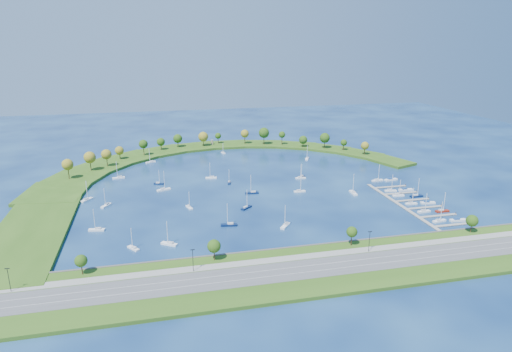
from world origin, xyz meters
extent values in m
plane|color=#081B48|center=(0.00, 0.00, 0.00)|extent=(700.00, 700.00, 0.00)
cube|color=#2D5115|center=(0.00, -124.00, 0.80)|extent=(420.00, 42.00, 1.60)
cube|color=#474442|center=(0.00, -102.50, 0.90)|extent=(420.00, 1.20, 1.80)
cube|color=#515154|center=(0.00, -124.00, 1.66)|extent=(420.00, 16.00, 0.12)
cube|color=gray|center=(0.00, -113.00, 1.66)|extent=(420.00, 5.00, 0.12)
cube|color=silver|center=(0.00, -126.50, 1.73)|extent=(420.00, 0.15, 0.02)
cube|color=silver|center=(0.00, -121.50, 1.73)|extent=(420.00, 0.15, 0.02)
cylinder|color=#382314|center=(-95.00, -107.00, 4.05)|extent=(0.56, 0.56, 4.90)
sphere|color=#264711|center=(-95.00, -107.00, 7.54)|extent=(5.20, 5.20, 5.20)
cylinder|color=#382314|center=(-40.00, -107.00, 4.22)|extent=(0.56, 0.56, 5.25)
sphere|color=#264711|center=(-40.00, -107.00, 8.05)|extent=(6.00, 6.00, 6.00)
cylinder|color=#382314|center=(25.00, -107.00, 4.40)|extent=(0.56, 0.56, 5.60)
sphere|color=#264711|center=(25.00, -107.00, 8.24)|extent=(5.20, 5.20, 5.20)
cylinder|color=#382314|center=(90.00, -107.00, 4.05)|extent=(0.56, 0.56, 4.90)
sphere|color=#264711|center=(90.00, -107.00, 7.70)|extent=(6.00, 6.00, 6.00)
cylinder|color=black|center=(-120.00, -115.00, 6.60)|extent=(0.24, 0.24, 10.00)
cylinder|color=black|center=(-50.00, -115.00, 6.60)|extent=(0.24, 0.24, 10.00)
cylinder|color=black|center=(30.00, -115.00, 6.60)|extent=(0.24, 0.24, 10.00)
cube|color=#2D5115|center=(-126.75, 7.81, 1.00)|extent=(43.73, 48.72, 2.00)
cube|color=#2D5115|center=(-118.83, 37.57, 1.00)|extent=(50.23, 54.30, 2.00)
cube|color=#2D5115|center=(-104.03, 64.58, 1.00)|extent=(54.07, 56.09, 2.00)
cube|color=#2D5115|center=(-83.21, 87.27, 1.00)|extent=(55.20, 54.07, 2.00)
cube|color=#2D5115|center=(-57.57, 104.32, 1.00)|extent=(53.65, 48.47, 2.00)
cube|color=#2D5115|center=(-28.60, 114.76, 1.00)|extent=(49.62, 39.75, 2.00)
cube|color=#2D5115|center=(2.03, 117.98, 1.00)|extent=(44.32, 29.96, 2.00)
cube|color=#2D5115|center=(32.54, 113.79, 1.00)|extent=(49.49, 38.05, 2.00)
cube|color=#2D5115|center=(61.17, 102.44, 1.00)|extent=(51.13, 44.12, 2.00)
cube|color=#2D5115|center=(86.25, 84.58, 1.00)|extent=(49.19, 47.96, 2.00)
cube|color=#2D5115|center=(106.34, 61.24, 1.00)|extent=(43.90, 49.49, 2.00)
cube|color=#2D5115|center=(120.28, 33.78, 1.00)|extent=(35.67, 48.74, 2.00)
cube|color=#2D5115|center=(-126.75, -47.59, 0.95)|extent=(36.00, 130.81, 1.90)
cylinder|color=#382314|center=(-121.74, 34.47, 6.38)|extent=(0.56, 0.56, 8.76)
sphere|color=olive|center=(-121.74, 34.47, 12.32)|extent=(7.82, 7.82, 7.82)
cylinder|color=#382314|center=(-109.29, 52.48, 6.20)|extent=(0.56, 0.56, 8.41)
sphere|color=olive|center=(-109.29, 52.48, 12.14)|extent=(8.65, 8.65, 8.65)
cylinder|color=#382314|center=(-98.49, 62.26, 5.91)|extent=(0.56, 0.56, 7.81)
sphere|color=olive|center=(-98.49, 62.26, 11.37)|extent=(7.77, 7.77, 7.77)
cylinder|color=#382314|center=(-90.29, 82.24, 4.87)|extent=(0.56, 0.56, 5.74)
sphere|color=olive|center=(-90.29, 82.24, 9.15)|extent=(7.05, 7.05, 7.05)
cylinder|color=#382314|center=(-71.41, 90.63, 6.11)|extent=(0.56, 0.56, 8.22)
sphere|color=#264711|center=(-71.41, 90.63, 11.70)|extent=(7.38, 7.38, 7.38)
cylinder|color=#382314|center=(-56.81, 107.49, 4.86)|extent=(0.56, 0.56, 5.72)
sphere|color=#264711|center=(-56.81, 107.49, 9.13)|extent=(7.06, 7.06, 7.06)
cylinder|color=#382314|center=(-41.68, 114.85, 5.08)|extent=(0.56, 0.56, 6.16)
sphere|color=#264711|center=(-41.68, 114.85, 9.78)|extent=(8.08, 8.08, 8.08)
cylinder|color=#382314|center=(-18.75, 114.03, 5.39)|extent=(0.56, 0.56, 6.77)
sphere|color=olive|center=(-18.75, 114.03, 10.57)|extent=(8.97, 8.97, 8.97)
cylinder|color=#382314|center=(-4.12, 121.57, 4.99)|extent=(0.56, 0.56, 5.98)
sphere|color=#264711|center=(-4.12, 121.57, 9.13)|extent=(5.70, 5.70, 5.70)
cylinder|color=#382314|center=(19.93, 114.60, 5.99)|extent=(0.56, 0.56, 7.99)
sphere|color=olive|center=(19.93, 114.60, 11.50)|extent=(7.55, 7.55, 7.55)
cylinder|color=#382314|center=(36.51, 107.79, 6.47)|extent=(0.56, 0.56, 8.93)
sphere|color=#264711|center=(36.51, 107.79, 12.87)|extent=(9.70, 9.70, 9.70)
cylinder|color=#382314|center=(52.53, 103.32, 6.04)|extent=(0.56, 0.56, 8.08)
sphere|color=#264711|center=(52.53, 103.32, 11.29)|extent=(6.08, 6.08, 6.08)
cylinder|color=#382314|center=(68.49, 89.95, 4.46)|extent=(0.56, 0.56, 4.91)
sphere|color=#264711|center=(68.49, 89.95, 8.42)|extent=(7.53, 7.53, 7.53)
cylinder|color=#382314|center=(85.38, 80.54, 5.79)|extent=(0.56, 0.56, 7.59)
sphere|color=#264711|center=(85.38, 80.54, 11.38)|extent=(8.97, 8.97, 8.97)
cylinder|color=#382314|center=(98.89, 69.69, 4.83)|extent=(0.56, 0.56, 5.67)
sphere|color=#264711|center=(98.89, 69.69, 8.81)|extent=(5.70, 5.70, 5.70)
cylinder|color=#382314|center=(109.52, 50.76, 5.19)|extent=(0.56, 0.56, 6.38)
sphere|color=olive|center=(109.52, 50.76, 9.73)|extent=(6.76, 6.76, 6.76)
cylinder|color=gray|center=(-10.25, 118.49, 3.98)|extent=(2.20, 2.20, 3.96)
cylinder|color=gray|center=(-10.25, 118.49, 6.11)|extent=(2.60, 2.60, 0.30)
cube|color=gray|center=(78.00, -61.00, 0.35)|extent=(2.20, 82.00, 0.40)
cube|color=gray|center=(90.10, -94.00, 0.35)|extent=(22.00, 2.00, 0.40)
cylinder|color=#382314|center=(101.00, -94.00, 0.60)|extent=(0.36, 0.36, 1.60)
cube|color=gray|center=(90.10, -80.80, 0.35)|extent=(22.00, 2.00, 0.40)
cylinder|color=#382314|center=(101.00, -80.80, 0.60)|extent=(0.36, 0.36, 1.60)
cube|color=gray|center=(90.10, -67.60, 0.35)|extent=(22.00, 2.00, 0.40)
cylinder|color=#382314|center=(101.00, -67.60, 0.60)|extent=(0.36, 0.36, 1.60)
cube|color=gray|center=(90.10, -54.40, 0.35)|extent=(22.00, 2.00, 0.40)
cylinder|color=#382314|center=(101.00, -54.40, 0.60)|extent=(0.36, 0.36, 1.60)
cube|color=gray|center=(90.10, -41.20, 0.35)|extent=(22.00, 2.00, 0.40)
cylinder|color=#382314|center=(101.00, -41.20, 0.60)|extent=(0.36, 0.36, 1.60)
cube|color=gray|center=(90.10, -28.00, 0.35)|extent=(22.00, 2.00, 0.40)
cylinder|color=#382314|center=(101.00, -28.00, 0.60)|extent=(0.36, 0.36, 1.60)
cube|color=#0A193E|center=(38.66, 6.50, 0.41)|extent=(6.93, 5.14, 0.83)
cube|color=silver|center=(39.25, 6.85, 1.12)|extent=(2.77, 2.38, 0.58)
cylinder|color=silver|center=(38.18, 6.22, 5.48)|extent=(0.32, 0.32, 9.31)
cube|color=white|center=(-58.40, -0.38, 0.54)|extent=(9.36, 5.62, 1.09)
cube|color=silver|center=(-59.24, -0.70, 1.47)|extent=(3.59, 2.79, 0.76)
cylinder|color=silver|center=(-57.72, -0.12, 7.20)|extent=(0.32, 0.32, 12.22)
cube|color=white|center=(-88.83, 33.77, 0.52)|extent=(8.91, 3.85, 1.04)
cube|color=silver|center=(-87.98, 33.91, 1.40)|extent=(3.26, 2.18, 0.72)
cylinder|color=silver|center=(-89.51, 33.65, 6.86)|extent=(0.32, 0.32, 11.65)
cube|color=white|center=(-44.91, -36.34, 0.42)|extent=(3.94, 7.28, 0.84)
cube|color=silver|center=(-45.12, -35.67, 1.14)|extent=(2.04, 2.75, 0.59)
cylinder|color=silver|center=(-44.75, -36.88, 5.57)|extent=(0.32, 0.32, 9.47)
cube|color=white|center=(60.00, 54.58, 0.48)|extent=(5.43, 8.17, 0.96)
cube|color=silver|center=(60.34, 55.30, 1.29)|extent=(2.61, 3.19, 0.67)
cylinder|color=silver|center=(59.73, 54.00, 6.34)|extent=(0.32, 0.32, 10.77)
cube|color=#0A193E|center=(-61.22, 13.95, 0.40)|extent=(6.99, 4.09, 0.81)
cube|color=silver|center=(-61.86, 14.18, 1.09)|extent=(2.67, 2.05, 0.57)
cylinder|color=silver|center=(-60.72, 13.77, 5.37)|extent=(0.32, 0.32, 9.11)
cube|color=white|center=(-92.67, -22.19, 0.47)|extent=(6.15, 7.74, 0.94)
cube|color=silver|center=(-92.24, -21.54, 1.27)|extent=(2.79, 3.13, 0.66)
cylinder|color=silver|center=(-93.01, -22.71, 6.23)|extent=(0.32, 0.32, 10.57)
cube|color=white|center=(-24.59, 19.15, 0.47)|extent=(8.12, 3.22, 0.95)
cube|color=silver|center=(-23.81, 19.05, 1.28)|extent=(2.94, 1.89, 0.66)
cylinder|color=silver|center=(-25.22, 19.23, 6.28)|extent=(0.32, 0.32, 10.66)
cube|color=white|center=(60.00, -34.34, 0.53)|extent=(3.00, 9.02, 1.07)
cube|color=silver|center=(59.95, -35.23, 1.44)|extent=(1.92, 3.21, 0.75)
cylinder|color=silver|center=(60.04, -33.63, 7.07)|extent=(0.32, 0.32, 12.01)
cube|color=white|center=(-66.25, 72.75, 0.48)|extent=(8.28, 5.35, 0.97)
cube|color=silver|center=(-65.52, 73.07, 1.31)|extent=(3.22, 2.59, 0.68)
cylinder|color=silver|center=(-66.84, 72.48, 6.41)|extent=(0.32, 0.32, 10.88)
cube|color=white|center=(-4.41, 90.00, 0.38)|extent=(3.54, 6.59, 0.76)
cube|color=silver|center=(-4.22, 89.39, 1.03)|extent=(1.83, 2.49, 0.53)
cylinder|color=silver|center=(-4.55, 90.49, 5.04)|extent=(0.32, 0.32, 8.57)
cube|color=#0A193E|center=(-12.36, -44.57, 0.48)|extent=(7.49, 6.78, 0.95)
cube|color=silver|center=(-12.97, -45.08, 1.28)|extent=(3.12, 2.97, 0.67)
cylinder|color=silver|center=(-11.88, -44.16, 6.29)|extent=(0.32, 0.32, 10.69)
cube|color=#0A193E|center=(-13.90, 5.42, 0.41)|extent=(3.10, 7.03, 0.82)
cube|color=silver|center=(-13.77, 6.09, 1.10)|extent=(1.74, 2.58, 0.57)
cylinder|color=silver|center=(-14.00, 4.88, 5.40)|extent=(0.32, 0.32, 9.18)
cube|color=white|center=(37.42, 4.14, 0.45)|extent=(7.47, 2.21, 0.89)
cube|color=silver|center=(36.68, 4.15, 1.20)|extent=(2.63, 1.50, 0.62)
cylinder|color=silver|center=(38.02, 4.13, 5.91)|extent=(0.32, 0.32, 10.03)
cube|color=white|center=(2.16, -75.41, 0.51)|extent=(7.18, 8.09, 1.02)
cube|color=silver|center=(2.70, -74.75, 1.37)|extent=(3.16, 3.36, 0.71)
cylinder|color=silver|center=(1.74, -75.94, 6.75)|extent=(0.32, 0.32, 11.45)
cube|color=white|center=(-94.46, -58.11, 0.49)|extent=(8.46, 3.74, 0.98)
cube|color=silver|center=(-93.65, -58.25, 1.32)|extent=(3.10, 2.10, 0.69)
cylinder|color=silver|center=(-95.10, -57.99, 6.50)|extent=(0.32, 0.32, 11.04)
cube|color=#0A193E|center=(-26.70, -67.41, 0.52)|extent=(8.94, 3.69, 1.04)
cube|color=silver|center=(-25.84, -67.54, 1.40)|extent=(3.25, 2.13, 0.73)
cylinder|color=silver|center=(-27.38, -67.31, 6.89)|extent=(0.32, 0.32, 11.71)
cube|color=white|center=(-58.66, -83.68, 0.50)|extent=(8.14, 6.59, 0.99)
cube|color=silver|center=(-57.98, -84.15, 1.34)|extent=(3.31, 2.98, 0.70)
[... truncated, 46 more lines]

